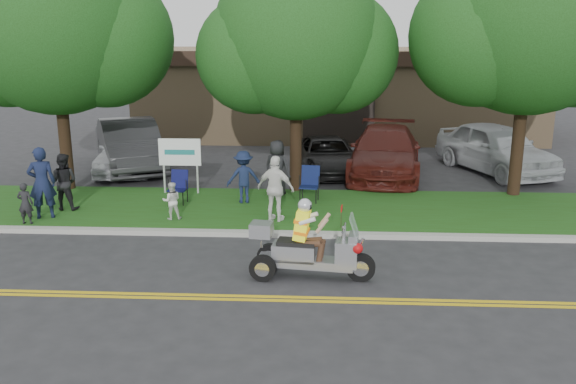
{
  "coord_description": "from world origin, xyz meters",
  "views": [
    {
      "loc": [
        1.23,
        -10.86,
        4.79
      ],
      "look_at": [
        0.54,
        2.0,
        1.39
      ],
      "focal_mm": 38.0,
      "sensor_mm": 36.0,
      "label": 1
    }
  ],
  "objects_px": {
    "spectator_adult_right": "(276,189)",
    "parked_car_far_left": "(129,150)",
    "lawn_chair_b": "(310,181)",
    "spectator_adult_left": "(42,183)",
    "trike_scooter": "(306,250)",
    "parked_car_left": "(130,145)",
    "parked_car_far_right": "(496,148)",
    "parked_car_mid": "(327,155)",
    "parked_car_right": "(385,152)",
    "spectator_adult_mid": "(64,182)",
    "lawn_chair_a": "(179,185)"
  },
  "relations": [
    {
      "from": "parked_car_mid",
      "to": "parked_car_right",
      "type": "xyz_separation_m",
      "value": [
        1.98,
        -0.36,
        0.21
      ]
    },
    {
      "from": "lawn_chair_b",
      "to": "parked_car_far_right",
      "type": "bearing_deg",
      "value": 42.49
    },
    {
      "from": "lawn_chair_b",
      "to": "parked_car_right",
      "type": "bearing_deg",
      "value": 63.86
    },
    {
      "from": "spectator_adult_right",
      "to": "parked_car_left",
      "type": "relative_size",
      "value": 0.31
    },
    {
      "from": "spectator_adult_left",
      "to": "parked_car_mid",
      "type": "distance_m",
      "value": 9.55
    },
    {
      "from": "spectator_adult_mid",
      "to": "spectator_adult_right",
      "type": "xyz_separation_m",
      "value": [
        5.79,
        -0.72,
        0.07
      ]
    },
    {
      "from": "parked_car_left",
      "to": "spectator_adult_left",
      "type": "bearing_deg",
      "value": -118.09
    },
    {
      "from": "spectator_adult_right",
      "to": "parked_car_mid",
      "type": "relative_size",
      "value": 0.38
    },
    {
      "from": "spectator_adult_left",
      "to": "parked_car_far_left",
      "type": "bearing_deg",
      "value": -114.72
    },
    {
      "from": "lawn_chair_a",
      "to": "spectator_adult_mid",
      "type": "relative_size",
      "value": 0.6
    },
    {
      "from": "parked_car_left",
      "to": "lawn_chair_b",
      "type": "bearing_deg",
      "value": -57.06
    },
    {
      "from": "spectator_adult_left",
      "to": "parked_car_right",
      "type": "xyz_separation_m",
      "value": [
        9.33,
        5.73,
        -0.22
      ]
    },
    {
      "from": "spectator_adult_mid",
      "to": "lawn_chair_a",
      "type": "bearing_deg",
      "value": -162.82
    },
    {
      "from": "spectator_adult_mid",
      "to": "parked_car_mid",
      "type": "relative_size",
      "value": 0.35
    },
    {
      "from": "lawn_chair_b",
      "to": "spectator_adult_right",
      "type": "height_order",
      "value": "spectator_adult_right"
    },
    {
      "from": "spectator_adult_left",
      "to": "parked_car_far_right",
      "type": "bearing_deg",
      "value": -174.56
    },
    {
      "from": "trike_scooter",
      "to": "spectator_adult_right",
      "type": "xyz_separation_m",
      "value": [
        -0.86,
        3.44,
        0.37
      ]
    },
    {
      "from": "spectator_adult_right",
      "to": "parked_car_far_right",
      "type": "bearing_deg",
      "value": -118.58
    },
    {
      "from": "spectator_adult_right",
      "to": "parked_car_mid",
      "type": "height_order",
      "value": "spectator_adult_right"
    },
    {
      "from": "spectator_adult_mid",
      "to": "parked_car_right",
      "type": "relative_size",
      "value": 0.27
    },
    {
      "from": "parked_car_far_left",
      "to": "parked_car_far_right",
      "type": "height_order",
      "value": "parked_car_far_right"
    },
    {
      "from": "lawn_chair_a",
      "to": "spectator_adult_left",
      "type": "height_order",
      "value": "spectator_adult_left"
    },
    {
      "from": "lawn_chair_a",
      "to": "parked_car_far_right",
      "type": "height_order",
      "value": "parked_car_far_right"
    },
    {
      "from": "parked_car_right",
      "to": "spectator_adult_left",
      "type": "bearing_deg",
      "value": -140.64
    },
    {
      "from": "lawn_chair_a",
      "to": "spectator_adult_right",
      "type": "bearing_deg",
      "value": -22.39
    },
    {
      "from": "spectator_adult_left",
      "to": "parked_car_right",
      "type": "distance_m",
      "value": 10.95
    },
    {
      "from": "parked_car_mid",
      "to": "parked_car_right",
      "type": "relative_size",
      "value": 0.78
    },
    {
      "from": "spectator_adult_mid",
      "to": "parked_car_far_left",
      "type": "height_order",
      "value": "spectator_adult_mid"
    },
    {
      "from": "trike_scooter",
      "to": "parked_car_far_left",
      "type": "distance_m",
      "value": 11.28
    },
    {
      "from": "spectator_adult_left",
      "to": "parked_car_mid",
      "type": "height_order",
      "value": "spectator_adult_left"
    },
    {
      "from": "spectator_adult_right",
      "to": "parked_car_left",
      "type": "bearing_deg",
      "value": -27.16
    },
    {
      "from": "lawn_chair_b",
      "to": "spectator_adult_left",
      "type": "distance_m",
      "value": 7.15
    },
    {
      "from": "spectator_adult_right",
      "to": "parked_car_far_left",
      "type": "relative_size",
      "value": 0.38
    },
    {
      "from": "trike_scooter",
      "to": "parked_car_far_right",
      "type": "bearing_deg",
      "value": 64.36
    },
    {
      "from": "parked_car_far_left",
      "to": "parked_car_left",
      "type": "distance_m",
      "value": 0.3
    },
    {
      "from": "spectator_adult_right",
      "to": "parked_car_mid",
      "type": "xyz_separation_m",
      "value": [
        1.34,
        6.0,
        -0.34
      ]
    },
    {
      "from": "lawn_chair_a",
      "to": "trike_scooter",
      "type": "bearing_deg",
      "value": -47.27
    },
    {
      "from": "spectator_adult_right",
      "to": "parked_car_right",
      "type": "bearing_deg",
      "value": -100.43
    },
    {
      "from": "parked_car_right",
      "to": "trike_scooter",
      "type": "bearing_deg",
      "value": -97.36
    },
    {
      "from": "lawn_chair_b",
      "to": "lawn_chair_a",
      "type": "bearing_deg",
      "value": -165.6
    },
    {
      "from": "parked_car_left",
      "to": "trike_scooter",
      "type": "bearing_deg",
      "value": -80.29
    },
    {
      "from": "parked_car_far_right",
      "to": "spectator_adult_mid",
      "type": "bearing_deg",
      "value": -178.21
    },
    {
      "from": "spectator_adult_mid",
      "to": "spectator_adult_right",
      "type": "bearing_deg",
      "value": 174.35
    },
    {
      "from": "parked_car_mid",
      "to": "lawn_chair_a",
      "type": "bearing_deg",
      "value": -140.61
    },
    {
      "from": "lawn_chair_b",
      "to": "spectator_adult_mid",
      "type": "height_order",
      "value": "spectator_adult_mid"
    },
    {
      "from": "lawn_chair_b",
      "to": "spectator_adult_left",
      "type": "xyz_separation_m",
      "value": [
        -6.84,
        -2.05,
        0.37
      ]
    },
    {
      "from": "trike_scooter",
      "to": "parked_car_mid",
      "type": "bearing_deg",
      "value": 94.41
    },
    {
      "from": "lawn_chair_a",
      "to": "parked_car_mid",
      "type": "relative_size",
      "value": 0.21
    },
    {
      "from": "parked_car_left",
      "to": "parked_car_mid",
      "type": "height_order",
      "value": "parked_car_left"
    },
    {
      "from": "spectator_adult_right",
      "to": "parked_car_mid",
      "type": "bearing_deg",
      "value": -82.53
    }
  ]
}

